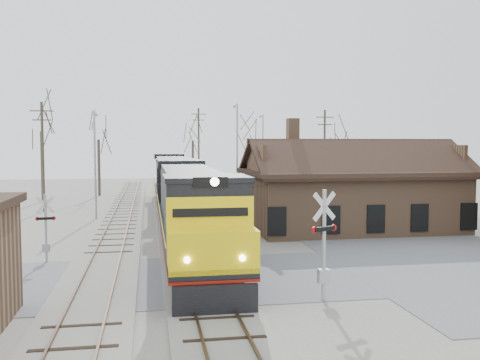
{
  "coord_description": "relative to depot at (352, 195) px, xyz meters",
  "views": [
    {
      "loc": [
        -2.26,
        -23.89,
        6.15
      ],
      "look_at": [
        3.37,
        9.0,
        3.82
      ],
      "focal_mm": 40.0,
      "sensor_mm": 36.0,
      "label": 1
    }
  ],
  "objects": [
    {
      "name": "crossbuck_near",
      "position": [
        -7.6,
        -16.31,
        -0.38
      ],
      "size": [
        1.17,
        0.56,
        4.36
      ],
      "rotation": [
        0.0,
        0.0,
        0.41
      ],
      "color": "#A5A8AD",
      "rests_on": "ground"
    },
    {
      "name": "streetlight_a",
      "position": [
        -18.49,
        8.37,
        2.44
      ],
      "size": [
        0.25,
        2.04,
        8.63
      ],
      "color": "#A5A8AD",
      "rests_on": "ground"
    },
    {
      "name": "streetlight_c",
      "position": [
        -0.95,
        25.93,
        2.86
      ],
      "size": [
        0.25,
        2.04,
        9.45
      ],
      "color": "#A5A8AD",
      "rests_on": "ground"
    },
    {
      "name": "tree_d",
      "position": [
        -1.61,
        32.04,
        5.41
      ],
      "size": [
        4.48,
        4.48,
        10.98
      ],
      "color": "#382D23",
      "rests_on": "ground"
    },
    {
      "name": "tree_e",
      "position": [
        9.65,
        28.97,
        4.12
      ],
      "size": [
        3.74,
        3.74,
        9.17
      ],
      "color": "#382D23",
      "rests_on": "ground"
    },
    {
      "name": "ground",
      "position": [
        -11.99,
        -12.0,
        -2.41
      ],
      "size": [
        140.0,
        140.0,
        0.0
      ],
      "primitive_type": "plane",
      "color": "gray",
      "rests_on": "ground"
    },
    {
      "name": "tree_c",
      "position": [
        -8.2,
        38.16,
        5.08
      ],
      "size": [
        4.29,
        4.29,
        10.51
      ],
      "color": "#382D23",
      "rests_on": "ground"
    },
    {
      "name": "tree_b",
      "position": [
        -19.93,
        27.74,
        5.18
      ],
      "size": [
        4.35,
        4.35,
        10.66
      ],
      "color": "#382D23",
      "rests_on": "ground"
    },
    {
      "name": "utility_pole_b",
      "position": [
        -7.58,
        35.96,
        3.22
      ],
      "size": [
        2.0,
        0.24,
        10.78
      ],
      "color": "#382D23",
      "rests_on": "ground"
    },
    {
      "name": "depot",
      "position": [
        0.0,
        0.0,
        0.0
      ],
      "size": [
        15.2,
        9.31,
        7.9
      ],
      "color": "#855F45",
      "rests_on": "ground"
    },
    {
      "name": "crossbuck_far",
      "position": [
        -19.47,
        -7.59,
        -0.71
      ],
      "size": [
        1.01,
        0.27,
        3.53
      ],
      "rotation": [
        0.0,
        0.0,
        3.25
      ],
      "color": "#A5A8AD",
      "rests_on": "ground"
    },
    {
      "name": "streetlight_b",
      "position": [
        -6.22,
        12.63,
        2.99
      ],
      "size": [
        0.25,
        2.04,
        9.71
      ],
      "color": "#A5A8AD",
      "rests_on": "ground"
    },
    {
      "name": "utility_pole_c",
      "position": [
        4.87,
        20.6,
        2.69
      ],
      "size": [
        2.0,
        0.24,
        9.75
      ],
      "color": "#382D23",
      "rests_on": "ground"
    },
    {
      "name": "locomotive_trailing",
      "position": [
        -11.99,
        15.04,
        0.16
      ],
      "size": [
        3.29,
        22.0,
        4.63
      ],
      "color": "black",
      "rests_on": "ground"
    },
    {
      "name": "track_main",
      "position": [
        -11.99,
        3.0,
        -2.34
      ],
      "size": [
        3.4,
        90.0,
        0.24
      ],
      "color": "gray",
      "rests_on": "ground"
    },
    {
      "name": "road",
      "position": [
        -11.99,
        -12.0,
        -2.39
      ],
      "size": [
        60.0,
        9.0,
        0.03
      ],
      "primitive_type": "cube",
      "color": "#5E5E63",
      "rests_on": "ground"
    },
    {
      "name": "utility_pole_a",
      "position": [
        -23.51,
        13.77,
        2.69
      ],
      "size": [
        2.0,
        0.24,
        9.75
      ],
      "color": "#382D23",
      "rests_on": "ground"
    },
    {
      "name": "tree_a",
      "position": [
        -25.17,
        22.3,
        6.14
      ],
      "size": [
        4.9,
        4.9,
        12.0
      ],
      "color": "#382D23",
      "rests_on": "ground"
    },
    {
      "name": "locomotive_lead",
      "position": [
        -11.99,
        -7.24,
        0.16
      ],
      "size": [
        3.29,
        22.0,
        4.89
      ],
      "color": "black",
      "rests_on": "ground"
    },
    {
      "name": "track_siding",
      "position": [
        -16.49,
        3.0,
        -2.34
      ],
      "size": [
        3.4,
        90.0,
        0.24
      ],
      "color": "gray",
      "rests_on": "ground"
    }
  ]
}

